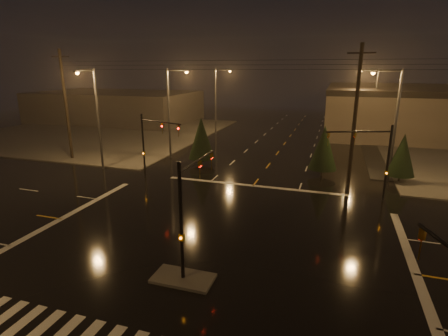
% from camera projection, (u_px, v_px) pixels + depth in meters
% --- Properties ---
extents(ground, '(140.00, 140.00, 0.00)m').
position_uv_depth(ground, '(211.00, 242.00, 20.81)').
color(ground, black).
rests_on(ground, ground).
extents(sidewalk_nw, '(36.00, 36.00, 0.12)m').
position_uv_depth(sidewalk_nw, '(101.00, 131.00, 57.09)').
color(sidewalk_nw, '#4B4842').
rests_on(sidewalk_nw, ground).
extents(median_island, '(3.00, 1.60, 0.15)m').
position_uv_depth(median_island, '(183.00, 278.00, 17.13)').
color(median_island, '#4B4842').
rests_on(median_island, ground).
extents(stop_bar_far, '(16.00, 0.50, 0.01)m').
position_uv_depth(stop_bar_far, '(253.00, 186.00, 30.87)').
color(stop_bar_far, beige).
rests_on(stop_bar_far, ground).
extents(commercial_block, '(30.00, 18.00, 5.60)m').
position_uv_depth(commercial_block, '(116.00, 106.00, 68.79)').
color(commercial_block, '#443D3C').
rests_on(commercial_block, ground).
extents(signal_mast_median, '(0.25, 4.59, 6.00)m').
position_uv_depth(signal_mast_median, '(189.00, 202.00, 16.97)').
color(signal_mast_median, black).
rests_on(signal_mast_median, ground).
extents(signal_mast_ne, '(4.84, 1.86, 6.00)m').
position_uv_depth(signal_mast_ne, '(375.00, 154.00, 26.25)').
color(signal_mast_ne, black).
rests_on(signal_mast_ne, ground).
extents(signal_mast_nw, '(4.84, 1.86, 6.00)m').
position_uv_depth(signal_mast_nw, '(150.00, 139.00, 31.84)').
color(signal_mast_nw, black).
rests_on(signal_mast_nw, ground).
extents(streetlight_1, '(2.77, 0.32, 10.00)m').
position_uv_depth(streetlight_1, '(171.00, 107.00, 38.98)').
color(streetlight_1, '#38383A').
rests_on(streetlight_1, ground).
extents(streetlight_2, '(2.77, 0.32, 10.00)m').
position_uv_depth(streetlight_2, '(217.00, 97.00, 53.63)').
color(streetlight_2, '#38383A').
rests_on(streetlight_2, ground).
extents(streetlight_3, '(2.77, 0.32, 10.00)m').
position_uv_depth(streetlight_3, '(392.00, 118.00, 30.56)').
color(streetlight_3, '#38383A').
rests_on(streetlight_3, ground).
extents(streetlight_4, '(2.77, 0.32, 10.00)m').
position_uv_depth(streetlight_4, '(373.00, 99.00, 48.87)').
color(streetlight_4, '#38383A').
rests_on(streetlight_4, ground).
extents(streetlight_5, '(0.32, 2.77, 10.00)m').
position_uv_depth(streetlight_5, '(96.00, 113.00, 34.16)').
color(streetlight_5, '#38383A').
rests_on(streetlight_5, ground).
extents(utility_pole_0, '(2.20, 0.32, 12.00)m').
position_uv_depth(utility_pole_0, '(66.00, 105.00, 38.42)').
color(utility_pole_0, black).
rests_on(utility_pole_0, ground).
extents(utility_pole_1, '(2.20, 0.32, 12.00)m').
position_uv_depth(utility_pole_1, '(355.00, 116.00, 29.58)').
color(utility_pole_1, black).
rests_on(utility_pole_1, ground).
extents(conifer_0, '(2.43, 2.43, 4.49)m').
position_uv_depth(conifer_0, '(402.00, 155.00, 31.08)').
color(conifer_0, black).
rests_on(conifer_0, ground).
extents(conifer_3, '(2.80, 2.80, 5.08)m').
position_uv_depth(conifer_3, '(201.00, 138.00, 36.90)').
color(conifer_3, black).
rests_on(conifer_3, ground).
extents(conifer_4, '(2.66, 2.66, 4.86)m').
position_uv_depth(conifer_4, '(324.00, 148.00, 33.01)').
color(conifer_4, black).
rests_on(conifer_4, ground).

